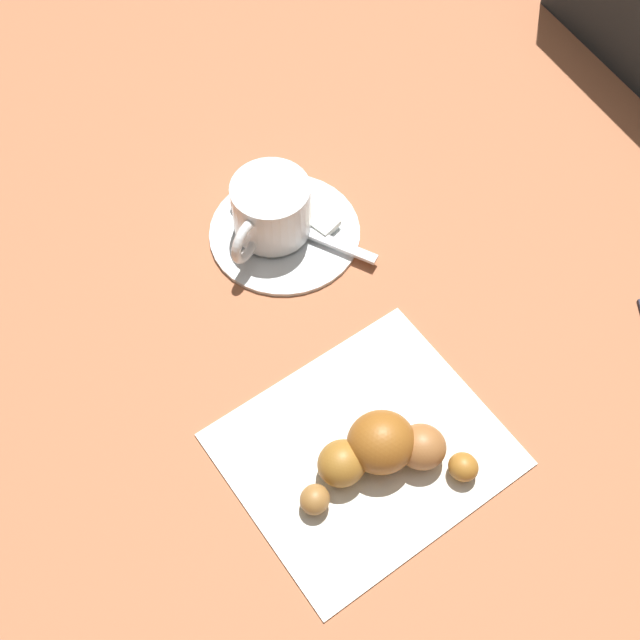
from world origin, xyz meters
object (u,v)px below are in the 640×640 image
at_px(napkin, 364,449).
at_px(saucer, 282,232).
at_px(teaspoon, 279,220).
at_px(espresso_cup, 270,209).
at_px(croissant, 383,451).
at_px(sugar_packet, 305,210).

bearing_deg(napkin, saucer, -8.34).
bearing_deg(teaspoon, espresso_cup, 111.82).
distance_m(teaspoon, croissant, 0.23).
bearing_deg(napkin, croissant, -156.59).
relative_size(saucer, croissant, 0.96).
height_order(teaspoon, sugar_packet, teaspoon).
height_order(saucer, napkin, saucer).
bearing_deg(saucer, croissant, 173.74).
distance_m(saucer, teaspoon, 0.01).
bearing_deg(sugar_packet, napkin, 143.12).
xyz_separation_m(teaspoon, napkin, (-0.22, 0.03, -0.01)).
height_order(sugar_packet, croissant, croissant).
xyz_separation_m(espresso_cup, teaspoon, (0.00, -0.01, -0.02)).
distance_m(napkin, croissant, 0.03).
height_order(teaspoon, croissant, croissant).
distance_m(sugar_packet, napkin, 0.23).
relative_size(espresso_cup, napkin, 0.44).
xyz_separation_m(teaspoon, sugar_packet, (-0.00, -0.02, 0.00)).
bearing_deg(napkin, teaspoon, -8.35).
relative_size(teaspoon, sugar_packet, 1.82).
height_order(espresso_cup, croissant, espresso_cup).
bearing_deg(napkin, sugar_packet, -14.66).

